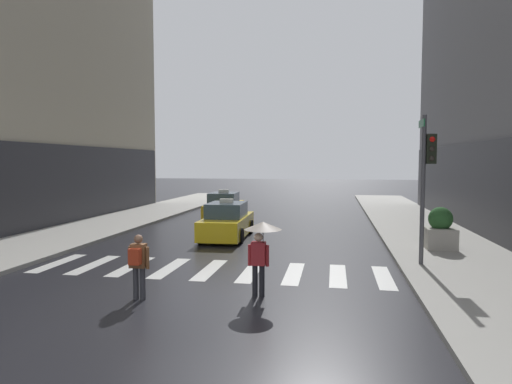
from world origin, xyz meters
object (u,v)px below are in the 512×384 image
object	(u,v)px
taxi_lead	(227,222)
planter_near_corner	(440,230)
pedestrian_with_umbrella	(261,238)
traffic_light_pole	(427,168)
taxi_second	(224,207)
pedestrian_with_backpack	(138,262)

from	to	relation	value
taxi_lead	planter_near_corner	bearing A→B (deg)	-11.16
pedestrian_with_umbrella	traffic_light_pole	bearing A→B (deg)	39.20
planter_near_corner	taxi_second	bearing A→B (deg)	142.17
taxi_second	pedestrian_with_backpack	distance (m)	15.83
taxi_second	pedestrian_with_umbrella	xyz separation A→B (m)	(4.76, -14.91, 0.79)
traffic_light_pole	planter_near_corner	distance (m)	3.87
traffic_light_pole	taxi_lead	world-z (taller)	traffic_light_pole
pedestrian_with_umbrella	planter_near_corner	xyz separation A→B (m)	(5.83, 6.69, -0.64)
pedestrian_with_umbrella	pedestrian_with_backpack	bearing A→B (deg)	-164.69
traffic_light_pole	planter_near_corner	bearing A→B (deg)	68.63
pedestrian_with_umbrella	planter_near_corner	bearing A→B (deg)	48.91
traffic_light_pole	planter_near_corner	world-z (taller)	traffic_light_pole
pedestrian_with_umbrella	pedestrian_with_backpack	world-z (taller)	pedestrian_with_umbrella
traffic_light_pole	pedestrian_with_backpack	distance (m)	9.30
pedestrian_with_umbrella	pedestrian_with_backpack	xyz separation A→B (m)	(-2.98, -0.82, -0.54)
taxi_lead	pedestrian_with_backpack	bearing A→B (deg)	-90.03
taxi_second	taxi_lead	bearing A→B (deg)	-74.64
taxi_lead	pedestrian_with_umbrella	bearing A→B (deg)	-70.54
traffic_light_pole	pedestrian_with_backpack	bearing A→B (deg)	-148.79
taxi_lead	pedestrian_with_backpack	xyz separation A→B (m)	(-0.01, -9.24, 0.25)
taxi_lead	taxi_second	size ratio (longest dim) A/B	0.99
traffic_light_pole	taxi_second	bearing A→B (deg)	130.61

